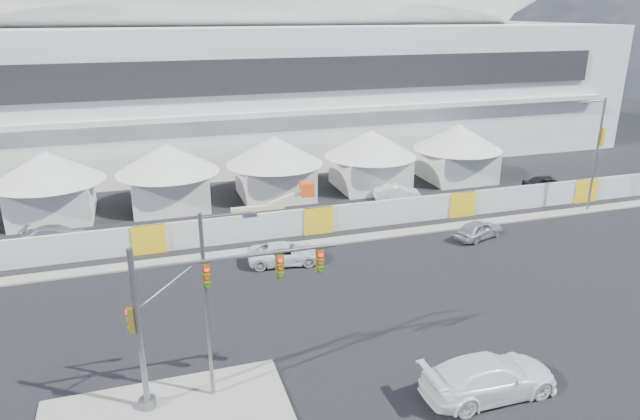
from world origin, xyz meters
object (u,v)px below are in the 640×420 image
object	(u,v)px
lot_car_b	(548,184)
sedan_silver	(479,229)
traffic_mast	(186,317)
lot_car_c	(57,235)
streetlight_curb	(595,147)
pickup_curb	(285,253)
boom_lift	(251,223)
lot_car_a	(397,193)
streetlight_median	(211,295)
pickup_near	(489,377)

from	to	relation	value
lot_car_b	sedan_silver	bearing A→B (deg)	132.48
sedan_silver	traffic_mast	bearing A→B (deg)	101.38
lot_car_c	streetlight_curb	bearing A→B (deg)	-86.17
sedan_silver	lot_car_b	xyz separation A→B (m)	(12.10, 7.77, 0.09)
lot_car_b	lot_car_c	world-z (taller)	lot_car_b
streetlight_curb	pickup_curb	bearing A→B (deg)	-174.69
sedan_silver	boom_lift	xyz separation A→B (m)	(-15.52, 5.52, 0.32)
lot_car_b	lot_car_c	xyz separation A→B (m)	(-40.99, 0.35, -0.11)
lot_car_c	traffic_mast	size ratio (longest dim) A/B	0.53
lot_car_a	streetlight_median	size ratio (longest dim) A/B	0.49
lot_car_b	boom_lift	bearing A→B (deg)	104.45
pickup_curb	streetlight_curb	xyz separation A→B (m)	(26.05, 2.42, 4.67)
lot_car_c	traffic_mast	bearing A→B (deg)	-148.49
boom_lift	pickup_near	bearing A→B (deg)	-73.21
lot_car_c	traffic_mast	world-z (taller)	traffic_mast
pickup_near	traffic_mast	size ratio (longest dim) A/B	0.71
pickup_near	lot_car_c	distance (m)	30.69
lot_car_a	streetlight_curb	distance (m)	16.11
pickup_near	lot_car_c	world-z (taller)	pickup_near
boom_lift	lot_car_c	bearing A→B (deg)	169.62
pickup_curb	lot_car_c	xyz separation A→B (m)	(-14.52, 8.02, -0.02)
sedan_silver	lot_car_a	bearing A→B (deg)	-7.22
sedan_silver	boom_lift	world-z (taller)	boom_lift
lot_car_c	pickup_near	bearing A→B (deg)	-128.90
pickup_near	boom_lift	world-z (taller)	boom_lift
traffic_mast	streetlight_median	bearing A→B (deg)	3.06
sedan_silver	pickup_curb	distance (m)	14.36
lot_car_b	lot_car_c	distance (m)	40.99
lot_car_b	lot_car_c	size ratio (longest dim) A/B	0.99
lot_car_a	traffic_mast	distance (m)	29.71
sedan_silver	streetlight_median	size ratio (longest dim) A/B	0.48
lot_car_b	streetlight_curb	size ratio (longest dim) A/B	0.49
lot_car_c	traffic_mast	distance (m)	21.88
sedan_silver	lot_car_b	distance (m)	14.38
sedan_silver	streetlight_curb	size ratio (longest dim) A/B	0.43
pickup_near	boom_lift	distance (m)	21.98
streetlight_median	boom_lift	xyz separation A→B (m)	(4.97, 17.68, -3.86)
streetlight_median	sedan_silver	bearing A→B (deg)	30.70
pickup_curb	lot_car_c	bearing A→B (deg)	68.90
lot_car_b	pickup_near	bearing A→B (deg)	147.16
pickup_curb	lot_car_c	distance (m)	16.59
lot_car_c	streetlight_curb	world-z (taller)	streetlight_curb
lot_car_b	lot_car_c	bearing A→B (deg)	99.31
pickup_curb	lot_car_a	distance (m)	15.80
lot_car_c	streetlight_median	xyz separation A→B (m)	(8.40, -20.28, 4.20)
pickup_curb	boom_lift	xyz separation A→B (m)	(-1.16, 5.42, 0.31)
pickup_near	lot_car_a	xyz separation A→B (m)	(7.50, 25.39, -0.22)
lot_car_b	boom_lift	xyz separation A→B (m)	(-27.62, -2.25, 0.22)
sedan_silver	streetlight_curb	world-z (taller)	streetlight_curb
lot_car_a	lot_car_b	size ratio (longest dim) A/B	0.89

